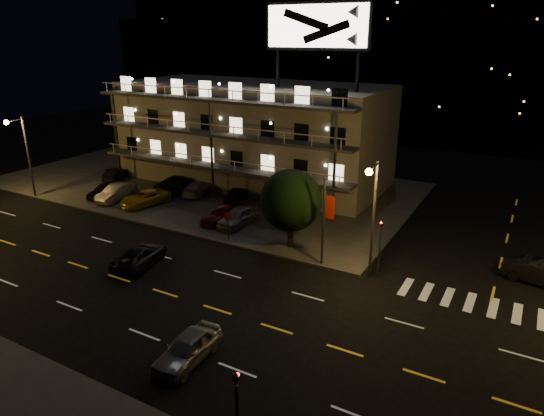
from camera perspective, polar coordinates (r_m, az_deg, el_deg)
The scene contains 24 objects.
ground at distance 30.47m, azimuth -9.56°, elevation -10.76°, with size 140.00×140.00×0.00m, color black.
curb_nw at distance 52.93m, azimuth -8.06°, elevation 2.84°, with size 44.00×24.00×0.15m, color #353533.
motel at distance 52.53m, azimuth -2.18°, elevation 8.82°, with size 28.00×13.80×18.10m.
hill_backdrop at distance 91.87m, azimuth 15.47°, elevation 16.79°, with size 120.00×25.00×24.00m.
streetlight_nw at distance 52.35m, azimuth -27.19°, elevation 6.18°, with size 0.44×1.92×8.00m.
streetlight_nc at distance 31.09m, azimuth 11.73°, elevation -0.16°, with size 0.44×1.92×8.00m.
signal_nw at distance 32.33m, azimuth 12.59°, elevation -3.99°, with size 0.20×0.27×4.60m.
signal_sw at distance 19.03m, azimuth -4.15°, elevation -22.51°, with size 0.20×0.27×4.60m.
banner_north at distance 33.11m, azimuth 6.19°, elevation -1.42°, with size 0.83×0.16×6.40m.
stop_sign at distance 37.52m, azimuth -5.21°, elevation -1.60°, with size 0.91×0.11×2.61m.
tree at distance 35.58m, azimuth 2.18°, elevation 0.71°, with size 4.77×4.60×6.01m.
lot_car_0 at distance 50.53m, azimuth -19.07°, elevation 2.02°, with size 1.65×4.10×1.40m, color black.
lot_car_1 at distance 49.19m, azimuth -17.85°, elevation 1.75°, with size 1.59×4.56×1.50m, color gray.
lot_car_2 at distance 47.02m, azimuth -14.70°, elevation 1.15°, with size 2.22×4.82×1.34m, color gold.
lot_car_3 at distance 41.62m, azimuth -5.76°, elevation -0.77°, with size 1.78×4.39×1.27m, color #51120B.
lot_car_4 at distance 40.78m, azimuth -4.04°, elevation -1.00°, with size 1.76×4.38×1.49m, color gray.
lot_car_5 at distance 56.29m, azimuth -17.89°, elevation 3.85°, with size 1.35×3.88×1.28m, color black.
lot_car_6 at distance 50.79m, azimuth -10.86°, elevation 2.94°, with size 2.54×5.51×1.53m, color black.
lot_car_7 at distance 49.02m, azimuth -8.52°, elevation 2.36°, with size 1.90×4.68×1.36m, color gray.
lot_car_8 at distance 46.66m, azimuth -4.12°, elevation 1.66°, with size 1.64×4.09×1.39m, color black.
lot_car_9 at distance 44.48m, azimuth 2.09°, elevation 0.70°, with size 1.36×3.89×1.28m, color #51120B.
side_car_0 at distance 36.13m, azimuth 29.00°, elevation -6.71°, with size 1.58×4.53×1.49m, color black.
road_car_east at distance 25.27m, azimuth -9.90°, elevation -15.93°, with size 1.70×4.23×1.44m, color gray.
road_car_west at distance 35.41m, azimuth -15.28°, elevation -5.44°, with size 2.22×4.81×1.34m, color black.
Camera 1 is at (16.96, -20.11, 15.37)m, focal length 32.00 mm.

